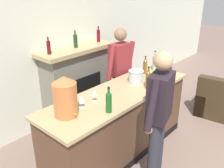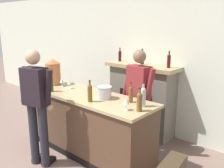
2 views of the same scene
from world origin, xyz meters
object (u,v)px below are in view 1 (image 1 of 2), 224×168
(copper_dispenser, at_px, (65,96))
(wine_bottle_riesling_slim, at_px, (109,101))
(fireplace_stone, at_px, (78,84))
(wine_bottle_port_short, at_px, (166,64))
(person_customer, at_px, (158,118))
(wine_glass_by_dispenser, at_px, (81,99))
(wine_bottle_rose_blush, at_px, (145,66))
(armchair_black, at_px, (221,101))
(wine_glass_front_right, at_px, (166,68))
(wine_glass_mid_counter, at_px, (95,94))
(person_bartender, at_px, (120,73))
(ice_bucket_steel, at_px, (136,77))
(wine_bottle_chardonnay_pale, at_px, (155,62))
(wine_bottle_burgundy_dark, at_px, (148,79))

(copper_dispenser, distance_m, wine_bottle_riesling_slim, 0.50)
(fireplace_stone, bearing_deg, wine_bottle_port_short, -56.77)
(person_customer, distance_m, wine_bottle_riesling_slim, 0.60)
(wine_bottle_port_short, bearing_deg, wine_glass_by_dispenser, 176.15)
(wine_bottle_rose_blush, xyz_separation_m, wine_glass_by_dispenser, (-1.49, -0.10, -0.02))
(fireplace_stone, relative_size, wine_glass_by_dispenser, 10.56)
(armchair_black, height_order, wine_glass_front_right, wine_glass_front_right)
(wine_bottle_port_short, relative_size, wine_glass_mid_counter, 2.09)
(person_bartender, xyz_separation_m, wine_glass_front_right, (0.31, -0.71, 0.18))
(person_bartender, xyz_separation_m, wine_bottle_port_short, (0.46, -0.62, 0.20))
(wine_bottle_rose_blush, height_order, wine_bottle_riesling_slim, wine_bottle_riesling_slim)
(person_bartender, height_order, copper_dispenser, person_bartender)
(armchair_black, xyz_separation_m, ice_bucket_steel, (-1.78, 0.77, 0.84))
(person_bartender, bearing_deg, fireplace_stone, 120.19)
(copper_dispenser, height_order, wine_glass_by_dispenser, copper_dispenser)
(wine_bottle_chardonnay_pale, height_order, wine_glass_mid_counter, wine_bottle_chardonnay_pale)
(wine_bottle_port_short, distance_m, wine_bottle_chardonnay_pale, 0.20)
(armchair_black, distance_m, wine_bottle_port_short, 1.53)
(armchair_black, xyz_separation_m, wine_bottle_chardonnay_pale, (-1.13, 0.86, 0.89))
(wine_bottle_port_short, xyz_separation_m, wine_bottle_burgundy_dark, (-0.78, -0.15, 0.00))
(person_customer, height_order, copper_dispenser, person_customer)
(wine_glass_front_right, bearing_deg, person_customer, -153.33)
(person_customer, distance_m, wine_bottle_burgundy_dark, 0.81)
(fireplace_stone, distance_m, wine_bottle_port_short, 1.62)
(wine_glass_by_dispenser, bearing_deg, person_customer, -61.22)
(fireplace_stone, height_order, wine_bottle_rose_blush, fireplace_stone)
(fireplace_stone, distance_m, person_customer, 2.07)
(armchair_black, bearing_deg, wine_bottle_rose_blush, 146.77)
(wine_bottle_riesling_slim, xyz_separation_m, wine_glass_mid_counter, (0.09, 0.32, -0.04))
(fireplace_stone, bearing_deg, wine_bottle_chardonnay_pale, -54.92)
(person_bartender, xyz_separation_m, wine_glass_by_dispenser, (-1.34, -0.50, 0.16))
(copper_dispenser, bearing_deg, fireplace_stone, 45.01)
(person_customer, xyz_separation_m, person_bartender, (0.89, 1.31, -0.03))
(armchair_black, relative_size, wine_bottle_chardonnay_pale, 2.73)
(armchair_black, height_order, wine_glass_by_dispenser, wine_glass_by_dispenser)
(wine_glass_front_right, bearing_deg, copper_dispenser, 173.92)
(copper_dispenser, xyz_separation_m, wine_bottle_rose_blush, (1.73, 0.10, -0.11))
(wine_bottle_burgundy_dark, relative_size, wine_bottle_chardonnay_pale, 0.95)
(wine_glass_by_dispenser, bearing_deg, wine_bottle_rose_blush, 3.75)
(armchair_black, bearing_deg, wine_bottle_port_short, 147.43)
(armchair_black, bearing_deg, wine_glass_by_dispenser, 164.41)
(person_customer, xyz_separation_m, wine_bottle_port_short, (1.35, 0.69, 0.17))
(wine_bottle_rose_blush, height_order, wine_glass_mid_counter, wine_bottle_rose_blush)
(armchair_black, relative_size, wine_glass_front_right, 5.18)
(person_bartender, bearing_deg, ice_bucket_steel, -116.38)
(armchair_black, relative_size, wine_bottle_port_short, 2.97)
(wine_glass_by_dispenser, bearing_deg, ice_bucket_steel, -1.16)
(ice_bucket_steel, bearing_deg, person_customer, -128.70)
(person_customer, xyz_separation_m, wine_bottle_riesling_slim, (-0.31, 0.49, 0.17))
(wine_glass_by_dispenser, bearing_deg, copper_dispenser, -178.33)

